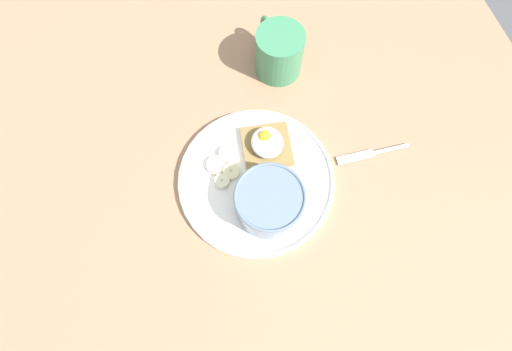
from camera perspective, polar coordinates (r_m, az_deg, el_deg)
name	(u,v)px	position (r cm, az deg, el deg)	size (l,w,h in cm)	color
ground_plane	(256,183)	(73.69, 0.00, -1.07)	(120.00, 120.00, 2.00)	#9B7356
plate	(256,180)	(71.99, 0.00, -0.60)	(28.26, 28.26, 1.60)	white
oatmeal_bowl	(270,202)	(67.12, 1.94, -3.77)	(11.90, 11.90, 6.55)	slate
toast_slice	(267,147)	(73.39, 1.58, 4.12)	(9.94, 9.94, 1.33)	olive
poached_egg	(267,142)	(71.64, 1.57, 4.83)	(6.22, 5.80, 3.31)	white
banana_slice_front	(216,165)	(72.50, -5.69, 1.46)	(4.78, 4.81, 1.29)	#F6EAC3
banana_slice_left	(231,172)	(71.72, -3.59, 0.57)	(4.29, 4.32, 1.64)	beige
banana_slice_back	(222,181)	(71.12, -4.86, -0.86)	(3.61, 3.65, 1.59)	beige
banana_slice_right	(227,154)	(73.12, -4.12, 3.09)	(3.40, 3.50, 1.43)	#F6E8C1
coffee_mug	(279,52)	(80.26, 3.29, 17.23)	(12.88, 9.25, 9.65)	#3B8258
knife	(373,153)	(77.45, 16.35, 3.09)	(1.99, 13.93, 0.80)	silver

